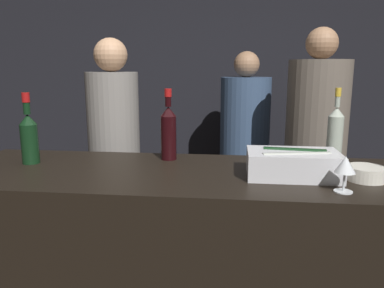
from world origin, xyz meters
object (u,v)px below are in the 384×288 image
person_blond_tee (315,146)px  bowl_white (366,173)px  person_in_hoodie (115,155)px  candle_votive (325,160)px  ice_bin_with_bottles (293,163)px  rose_wine_bottle (335,132)px  person_grey_polo (245,141)px  red_wine_bottle_burgundy (29,136)px  red_wine_bottle_tall (169,131)px  wine_glass (345,166)px

person_blond_tee → bowl_white: bearing=-91.4°
person_in_hoodie → candle_votive: bearing=-127.7°
ice_bin_with_bottles → bowl_white: size_ratio=2.40×
bowl_white → candle_votive: 0.25m
rose_wine_bottle → person_blond_tee: bearing=84.9°
ice_bin_with_bottles → rose_wine_bottle: (0.24, 0.30, 0.09)m
bowl_white → person_in_hoodie: 1.53m
bowl_white → rose_wine_bottle: bearing=99.4°
candle_votive → person_grey_polo: (-0.34, 1.37, -0.18)m
bowl_white → red_wine_bottle_burgundy: red_wine_bottle_burgundy is taller
ice_bin_with_bottles → red_wine_bottle_burgundy: bearing=175.6°
ice_bin_with_bottles → red_wine_bottle_tall: bearing=156.8°
bowl_white → person_in_hoodie: person_in_hoodie is taller
candle_votive → rose_wine_bottle: 0.17m
ice_bin_with_bottles → candle_votive: (0.18, 0.20, -0.04)m
ice_bin_with_bottles → bowl_white: bearing=-3.6°
person_in_hoodie → person_blond_tee: person_blond_tee is taller
candle_votive → person_blond_tee: size_ratio=0.04×
red_wine_bottle_tall → ice_bin_with_bottles: bearing=-23.2°
rose_wine_bottle → red_wine_bottle_burgundy: bearing=-172.2°
candle_votive → red_wine_bottle_tall: (-0.77, 0.05, 0.12)m
person_blond_tee → candle_votive: bearing=-99.4°
candle_votive → person_in_hoodie: 1.33m
candle_votive → red_wine_bottle_tall: size_ratio=0.18×
ice_bin_with_bottles → wine_glass: (0.16, -0.19, 0.04)m
bowl_white → person_grey_polo: (-0.46, 1.59, -0.18)m
bowl_white → person_grey_polo: person_grey_polo is taller
red_wine_bottle_burgundy → red_wine_bottle_tall: red_wine_bottle_tall is taller
bowl_white → wine_glass: wine_glass is taller
ice_bin_with_bottles → wine_glass: size_ratio=2.77×
rose_wine_bottle → person_grey_polo: 1.37m
wine_glass → person_in_hoodie: (-1.19, 0.92, -0.20)m
wine_glass → candle_votive: size_ratio=2.11×
ice_bin_with_bottles → candle_votive: size_ratio=5.86×
candle_votive → rose_wine_bottle: rose_wine_bottle is taller
wine_glass → red_wine_bottle_burgundy: size_ratio=0.40×
candle_votive → person_blond_tee: (0.13, 0.82, -0.10)m
red_wine_bottle_burgundy → person_grey_polo: size_ratio=0.21×
rose_wine_bottle → candle_votive: bearing=-122.6°
wine_glass → red_wine_bottle_tall: 0.87m
candle_votive → red_wine_bottle_burgundy: red_wine_bottle_burgundy is taller
ice_bin_with_bottles → person_blond_tee: size_ratio=0.22×
person_blond_tee → person_grey_polo: size_ratio=1.08×
ice_bin_with_bottles → red_wine_bottle_burgundy: red_wine_bottle_burgundy is taller
person_blond_tee → person_grey_polo: bearing=130.1°
bowl_white → rose_wine_bottle: rose_wine_bottle is taller
person_grey_polo → rose_wine_bottle: bearing=-58.9°
rose_wine_bottle → person_in_hoodie: bearing=161.2°
ice_bin_with_bottles → person_in_hoodie: (-1.03, 0.73, -0.16)m
red_wine_bottle_tall → person_in_hoodie: person_in_hoodie is taller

